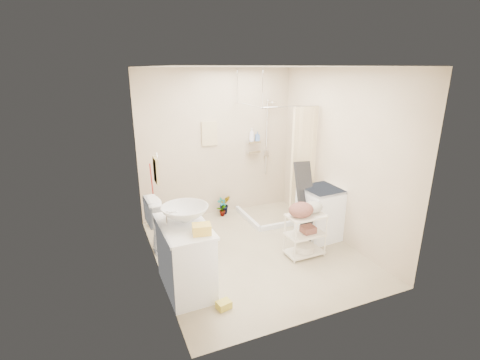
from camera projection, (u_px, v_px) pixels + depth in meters
The scene contains 23 objects.
floor at pixel (255, 251), 5.16m from camera, with size 3.20×3.20×0.00m, color tan.
ceiling at pixel (257, 67), 4.36m from camera, with size 2.80×3.20×0.04m, color silver.
wall_back at pixel (217, 144), 6.16m from camera, with size 2.80×0.04×2.60m, color beige.
wall_front at pixel (327, 207), 3.35m from camera, with size 2.80×0.04×2.60m, color beige.
wall_left at pixel (152, 178), 4.24m from camera, with size 0.04×3.20×2.60m, color beige.
wall_right at pixel (339, 157), 5.27m from camera, with size 0.04×3.20×2.60m, color beige.
vanity at pixel (185, 257), 4.16m from camera, with size 0.54×0.96×0.85m, color white.
sink at pixel (185, 214), 4.10m from camera, with size 0.56×0.56×0.19m, color silver.
counter_basket at pixel (202, 229), 3.80m from camera, with size 0.20×0.16×0.11m, color #F3CB4C.
floor_basket at pixel (224, 303), 3.90m from camera, with size 0.23×0.17×0.12m, color gold.
toilet at pixel (176, 222), 5.13m from camera, with size 0.47×0.82×0.84m, color silver.
mop at pixel (151, 195), 5.78m from camera, with size 0.11×0.11×1.13m, color #AA261F, non-canonical shape.
potted_plant_a at pixel (222, 207), 6.31m from camera, with size 0.18×0.12×0.35m, color brown.
potted_plant_b at pixel (225, 204), 6.42m from camera, with size 0.20×0.16×0.36m, color #994935.
hanging_towel at pixel (209, 134), 6.03m from camera, with size 0.28×0.03×0.42m, color beige.
towel_ring at pixel (156, 169), 4.02m from camera, with size 0.04×0.22×0.34m, color #DCC983, non-canonical shape.
tp_holder at pixel (158, 220), 4.48m from camera, with size 0.08×0.12×0.14m, color white, non-canonical shape.
shower at pixel (274, 160), 6.07m from camera, with size 1.10×1.10×2.10m, color white, non-canonical shape.
shampoo_bottle_a at pixel (252, 135), 6.28m from camera, with size 0.09×0.09×0.23m, color white.
shampoo_bottle_b at pixel (257, 136), 6.34m from camera, with size 0.07×0.07×0.16m, color #4D70AD.
washing_machine at pixel (320, 213), 5.46m from camera, with size 0.56×0.58×0.82m, color white.
laundry_rack at pixel (305, 231), 4.93m from camera, with size 0.54×0.32×0.75m, color white, non-canonical shape.
ironing_board at pixel (306, 201), 5.32m from camera, with size 0.36×0.11×1.28m, color black, non-canonical shape.
Camera 1 is at (-1.98, -4.14, 2.58)m, focal length 26.00 mm.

